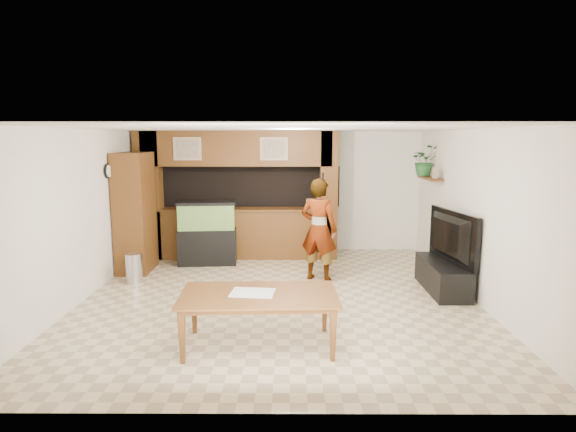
{
  "coord_description": "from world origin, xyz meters",
  "views": [
    {
      "loc": [
        0.17,
        -7.25,
        2.47
      ],
      "look_at": [
        0.13,
        0.6,
        1.18
      ],
      "focal_mm": 30.0,
      "sensor_mm": 36.0,
      "label": 1
    }
  ],
  "objects_px": {
    "pantry_cabinet": "(135,212)",
    "aquarium": "(207,234)",
    "person": "(319,230)",
    "television": "(445,237)",
    "dining_table": "(259,321)"
  },
  "relations": [
    {
      "from": "aquarium",
      "to": "dining_table",
      "type": "distance_m",
      "value": 4.02
    },
    {
      "from": "pantry_cabinet",
      "to": "person",
      "type": "bearing_deg",
      "value": -9.82
    },
    {
      "from": "aquarium",
      "to": "person",
      "type": "bearing_deg",
      "value": -30.55
    },
    {
      "from": "aquarium",
      "to": "dining_table",
      "type": "xyz_separation_m",
      "value": [
        1.25,
        -3.81,
        -0.28
      ]
    },
    {
      "from": "pantry_cabinet",
      "to": "aquarium",
      "type": "xyz_separation_m",
      "value": [
        1.24,
        0.45,
        -0.49
      ]
    },
    {
      "from": "person",
      "to": "dining_table",
      "type": "distance_m",
      "value": 2.96
    },
    {
      "from": "pantry_cabinet",
      "to": "dining_table",
      "type": "relative_size",
      "value": 1.19
    },
    {
      "from": "television",
      "to": "person",
      "type": "bearing_deg",
      "value": 62.78
    },
    {
      "from": "aquarium",
      "to": "person",
      "type": "relative_size",
      "value": 0.7
    },
    {
      "from": "aquarium",
      "to": "television",
      "type": "height_order",
      "value": "television"
    },
    {
      "from": "pantry_cabinet",
      "to": "aquarium",
      "type": "height_order",
      "value": "pantry_cabinet"
    },
    {
      "from": "pantry_cabinet",
      "to": "dining_table",
      "type": "bearing_deg",
      "value": -53.32
    },
    {
      "from": "pantry_cabinet",
      "to": "person",
      "type": "relative_size",
      "value": 1.23
    },
    {
      "from": "television",
      "to": "dining_table",
      "type": "xyz_separation_m",
      "value": [
        -2.85,
        -2.17,
        -0.57
      ]
    },
    {
      "from": "dining_table",
      "to": "pantry_cabinet",
      "type": "bearing_deg",
      "value": 124.39
    }
  ]
}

